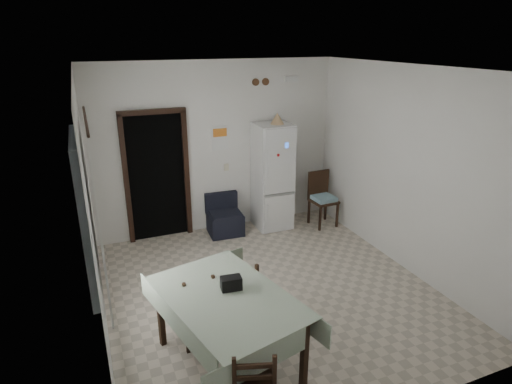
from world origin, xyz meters
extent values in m
plane|color=#BBAE99|center=(0.00, 0.00, 0.00)|extent=(4.50, 4.50, 0.00)
cube|color=black|center=(-1.05, 2.46, 1.05)|extent=(0.90, 0.45, 2.10)
cube|color=black|center=(-1.54, 2.22, 1.05)|extent=(0.08, 0.10, 2.18)
cube|color=black|center=(-0.56, 2.22, 1.05)|extent=(0.08, 0.10, 2.18)
cube|color=black|center=(-1.05, 2.22, 2.14)|extent=(1.06, 0.10, 0.08)
cube|color=silver|center=(-2.15, -0.20, 1.55)|extent=(0.10, 1.20, 1.60)
cube|color=white|center=(-2.04, -0.20, 1.55)|extent=(0.02, 1.45, 1.85)
cylinder|color=black|center=(-2.03, -0.20, 2.50)|extent=(0.02, 1.60, 0.02)
cube|color=white|center=(0.05, 2.24, 1.62)|extent=(0.28, 0.02, 0.40)
cube|color=orange|center=(0.05, 2.23, 1.72)|extent=(0.24, 0.01, 0.14)
cube|color=beige|center=(0.15, 2.24, 1.10)|extent=(0.08, 0.02, 0.12)
cylinder|color=#513420|center=(0.70, 2.23, 2.52)|extent=(0.12, 0.03, 0.12)
cylinder|color=#513420|center=(0.88, 2.23, 2.52)|extent=(0.12, 0.03, 0.12)
cube|color=white|center=(1.35, 2.21, 2.55)|extent=(0.25, 0.07, 0.09)
cone|color=tan|center=(0.95, 1.89, 1.95)|extent=(0.25, 0.25, 0.19)
cube|color=black|center=(-0.89, -1.01, 0.91)|extent=(0.22, 0.15, 0.14)
camera|label=1|loc=(-2.05, -4.55, 3.24)|focal=30.00mm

